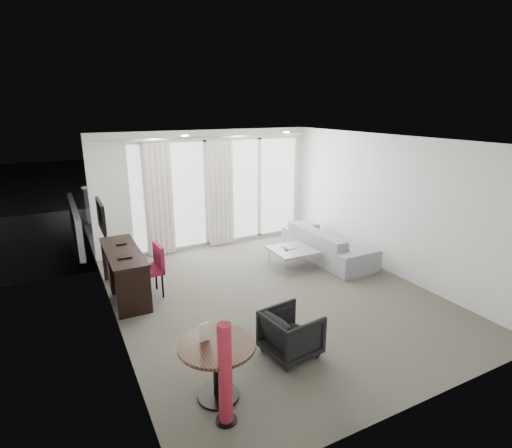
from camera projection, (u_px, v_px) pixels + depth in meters
name	position (u px, v px, depth m)	size (l,w,h in m)	color
floor	(272.00, 294.00, 6.82)	(5.00, 6.00, 0.00)	#514E44
ceiling	(274.00, 140.00, 6.08)	(5.00, 6.00, 0.00)	white
wall_left	(111.00, 245.00, 5.35)	(0.00, 6.00, 2.60)	silver
wall_right	(388.00, 205.00, 7.55)	(0.00, 6.00, 2.60)	silver
wall_front	(424.00, 297.00, 3.89)	(5.00, 0.00, 2.60)	silver
window_panel	(220.00, 192.00, 9.16)	(4.00, 0.02, 2.38)	white
window_frame	(220.00, 192.00, 9.14)	(4.10, 0.06, 2.44)	white
curtain_left	(159.00, 200.00, 8.38)	(0.60, 0.20, 2.38)	beige
curtain_right	(221.00, 193.00, 8.99)	(0.60, 0.20, 2.38)	beige
curtain_track	(209.00, 137.00, 8.53)	(4.80, 0.04, 0.04)	#B2B2B7
downlight_a	(185.00, 136.00, 7.05)	(0.12, 0.12, 0.02)	#FFE0B2
downlight_b	(286.00, 132.00, 7.97)	(0.12, 0.12, 0.02)	#FFE0B2
desk	(125.00, 273.00, 6.70)	(0.54, 1.72, 0.80)	black
tv	(101.00, 216.00, 6.60)	(0.05, 0.80, 0.50)	black
desk_chair	(148.00, 271.00, 6.66)	(0.48, 0.45, 0.89)	maroon
round_table	(218.00, 371.00, 4.33)	(0.84, 0.84, 0.67)	#3B2316
menu_card	(204.00, 336.00, 4.28)	(0.11, 0.02, 0.21)	white
red_lamp	(225.00, 375.00, 3.92)	(0.22, 0.22, 1.12)	maroon
tub_armchair	(291.00, 333.00, 5.11)	(0.64, 0.66, 0.60)	black
coffee_table	(292.00, 258.00, 7.96)	(0.82, 0.82, 0.37)	gray
remote	(286.00, 250.00, 7.90)	(0.06, 0.18, 0.02)	black
magazine	(289.00, 248.00, 8.02)	(0.22, 0.28, 0.02)	gray
sofa	(327.00, 243.00, 8.36)	(2.26, 0.88, 0.66)	gray
terrace_slab	(200.00, 227.00, 10.81)	(5.60, 3.00, 0.12)	#4D4D50
rattan_chair_a	(213.00, 216.00, 10.35)	(0.50, 0.50, 0.73)	#4C3422
rattan_chair_b	(239.00, 207.00, 11.11)	(0.55, 0.55, 0.81)	#4C3422
rattan_table	(245.00, 219.00, 10.47)	(0.51, 0.51, 0.51)	#4C3422
balustrade	(183.00, 197.00, 11.88)	(5.50, 0.06, 1.05)	#B2B2B7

